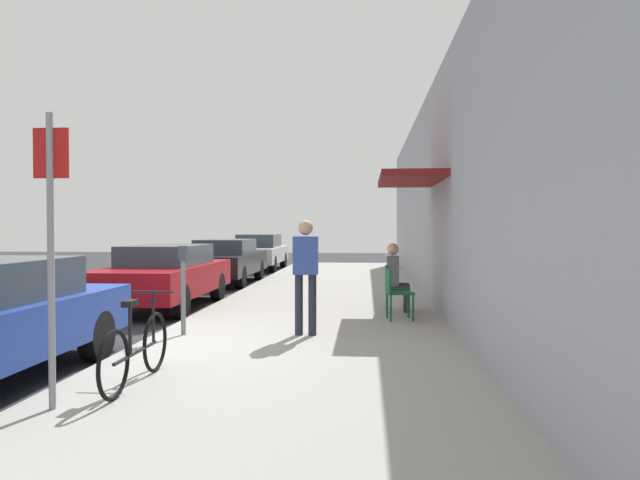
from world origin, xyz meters
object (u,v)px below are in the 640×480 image
parked_car_2 (225,260)px  cafe_chair_0 (395,291)px  seated_patron_1 (396,275)px  bicycle_0 (136,349)px  parked_car_3 (259,252)px  cafe_chair_1 (393,285)px  parked_car_1 (165,275)px  parking_meter (183,283)px  street_sign (51,236)px  pedestrian_standing (306,268)px

parked_car_2 → cafe_chair_0: parked_car_2 is taller
seated_patron_1 → bicycle_0: bearing=-118.9°
parked_car_3 → cafe_chair_0: 13.53m
parked_car_3 → cafe_chair_1: bearing=-67.9°
parked_car_1 → seated_patron_1: size_ratio=3.41×
parked_car_2 → parking_meter: 8.90m
cafe_chair_0 → seated_patron_1: bearing=86.4°
parked_car_1 → parked_car_2: size_ratio=1.00×
parked_car_3 → cafe_chair_0: size_ratio=5.06×
bicycle_0 → parking_meter: bearing=98.1°
parked_car_3 → seated_patron_1: same height
street_sign → cafe_chair_0: street_sign is taller
bicycle_0 → seated_patron_1: size_ratio=1.33×
parking_meter → cafe_chair_0: size_ratio=1.52×
seated_patron_1 → pedestrian_standing: pedestrian_standing is taller
parking_meter → seated_patron_1: bearing=38.0°
parked_car_2 → parked_car_3: 5.52m
seated_patron_1 → pedestrian_standing: (-1.45, -2.44, 0.30)m
street_sign → seated_patron_1: (3.31, 6.04, -0.82)m
bicycle_0 → cafe_chair_1: bearing=61.6°
seated_patron_1 → cafe_chair_0: bearing=-93.6°
parking_meter → street_sign: size_ratio=0.51×
street_sign → parked_car_3: bearing=94.8°
cafe_chair_1 → cafe_chair_0: bearing=-90.0°
street_sign → pedestrian_standing: bearing=62.6°
street_sign → pedestrian_standing: (1.86, 3.60, -0.52)m
parked_car_2 → seated_patron_1: 7.86m
parked_car_3 → bicycle_0: (1.93, -16.96, -0.25)m
parked_car_1 → seated_patron_1: (4.81, -0.99, 0.11)m
parked_car_1 → parked_car_3: 10.75m
parking_meter → parked_car_3: bearing=96.2°
parked_car_2 → parking_meter: bearing=-80.0°
parked_car_1 → cafe_chair_0: (4.76, -1.92, -0.08)m
parked_car_3 → bicycle_0: parked_car_3 is taller
parked_car_2 → parking_meter: size_ratio=3.33×
street_sign → bicycle_0: size_ratio=1.52×
parking_meter → cafe_chair_1: size_ratio=1.52×
parking_meter → pedestrian_standing: size_ratio=0.78×
parking_meter → parked_car_1: bearing=113.6°
cafe_chair_0 → parked_car_1: bearing=158.0°
parked_car_2 → cafe_chair_1: parked_car_2 is taller
seated_patron_1 → pedestrian_standing: bearing=-120.7°
pedestrian_standing → parked_car_3: bearing=103.3°
parked_car_2 → street_sign: size_ratio=1.69×
parked_car_3 → cafe_chair_0: (4.76, -12.67, -0.10)m
seated_patron_1 → parked_car_2: bearing=127.8°
parked_car_2 → street_sign: street_sign is taller
parked_car_2 → seated_patron_1: seated_patron_1 is taller
parked_car_2 → cafe_chair_1: size_ratio=5.06×
bicycle_0 → seated_patron_1: (2.89, 5.23, 0.34)m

